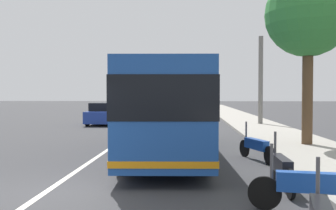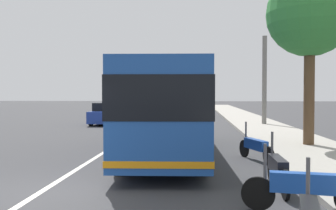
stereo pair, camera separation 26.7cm
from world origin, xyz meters
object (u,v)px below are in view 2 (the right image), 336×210
at_px(car_ahead_same_lane, 108,114).
at_px(car_oncoming, 191,110).
at_px(coach_bus, 166,106).
at_px(utility_pole, 264,81).
at_px(car_side_street, 189,105).
at_px(motorcycle_by_tree, 304,188).
at_px(motorcycle_far_end, 256,147).
at_px(motorcycle_nearest_curb, 278,169).
at_px(car_behind_bus, 142,107).
at_px(roadside_tree_mid_block, 310,15).

distance_m(car_ahead_same_lane, car_oncoming, 10.35).
distance_m(coach_bus, car_oncoming, 21.87).
distance_m(car_ahead_same_lane, utility_pole, 11.38).
bearing_deg(car_side_street, coach_bus, 177.83).
relative_size(car_ahead_same_lane, car_side_street, 0.99).
bearing_deg(car_ahead_same_lane, motorcycle_by_tree, 24.74).
distance_m(motorcycle_far_end, utility_pole, 14.48).
xyz_separation_m(motorcycle_nearest_curb, car_oncoming, (26.57, 2.38, 0.18)).
relative_size(car_oncoming, utility_pole, 0.63).
bearing_deg(utility_pole, coach_bus, 155.87).
height_order(motorcycle_far_end, car_behind_bus, car_behind_bus).
bearing_deg(utility_pole, motorcycle_nearest_curb, 170.91).
distance_m(coach_bus, motorcycle_far_end, 3.47).
relative_size(coach_bus, motorcycle_far_end, 4.83).
relative_size(car_ahead_same_lane, car_oncoming, 1.15).
relative_size(motorcycle_far_end, car_ahead_same_lane, 0.48).
distance_m(car_oncoming, car_behind_bus, 10.55).
relative_size(car_behind_bus, car_side_street, 0.91).
bearing_deg(motorcycle_nearest_curb, car_behind_bus, 14.29).
bearing_deg(utility_pole, car_oncoming, 30.31).
height_order(motorcycle_by_tree, utility_pole, utility_pole).
height_order(motorcycle_by_tree, car_oncoming, car_oncoming).
relative_size(motorcycle_nearest_curb, roadside_tree_mid_block, 0.32).
height_order(car_ahead_same_lane, utility_pole, utility_pole).
bearing_deg(car_behind_bus, utility_pole, 29.39).
height_order(roadside_tree_mid_block, utility_pole, roadside_tree_mid_block).
bearing_deg(coach_bus, motorcycle_nearest_curb, -150.73).
distance_m(motorcycle_nearest_curb, car_oncoming, 26.68).
bearing_deg(car_behind_bus, motorcycle_nearest_curb, 10.35).
bearing_deg(utility_pole, roadside_tree_mid_block, 179.45).
bearing_deg(roadside_tree_mid_block, car_ahead_same_lane, 44.71).
distance_m(motorcycle_far_end, car_behind_bus, 32.70).
xyz_separation_m(motorcycle_by_tree, car_ahead_same_lane, (19.79, 8.40, 0.27)).
distance_m(roadside_tree_mid_block, utility_pole, 10.96).
bearing_deg(utility_pole, car_side_street, 11.87).
relative_size(motorcycle_by_tree, motorcycle_nearest_curb, 0.99).
height_order(motorcycle_nearest_curb, motorcycle_far_end, motorcycle_nearest_curb).
bearing_deg(roadside_tree_mid_block, car_oncoming, 14.58).
xyz_separation_m(car_behind_bus, utility_pole, (-17.63, -11.16, 2.40)).
xyz_separation_m(roadside_tree_mid_block, utility_pole, (10.71, -0.10, -2.31)).
xyz_separation_m(coach_bus, motorcycle_by_tree, (-6.45, -3.07, -1.29)).
distance_m(coach_bus, car_behind_bus, 31.04).
bearing_deg(car_ahead_same_lane, car_behind_bus, -178.15).
bearing_deg(motorcycle_far_end, utility_pole, -30.50).
bearing_deg(motorcycle_by_tree, car_side_street, -76.80).
height_order(coach_bus, motorcycle_nearest_curb, coach_bus).
height_order(car_ahead_same_lane, car_side_street, car_ahead_same_lane).
bearing_deg(utility_pole, motorcycle_far_end, 168.85).
bearing_deg(car_behind_bus, motorcycle_by_tree, 9.91).
bearing_deg(car_ahead_same_lane, car_oncoming, 146.90).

